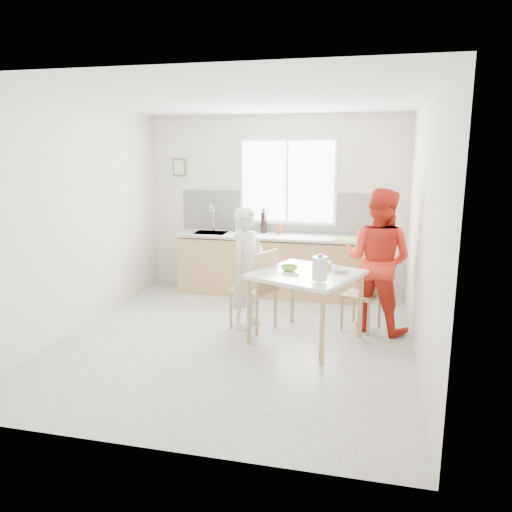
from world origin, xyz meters
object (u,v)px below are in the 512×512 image
Objects in this scene: chair_left at (258,286)px; bowl_green at (289,268)px; person_red at (378,260)px; wine_bottle_a at (263,223)px; chair_far at (364,290)px; dining_table at (306,280)px; person_white at (248,268)px; milk_jug at (320,268)px; bowl_white at (341,270)px; wine_bottle_b at (264,223)px.

chair_left is 0.56m from bowl_green.
person_red reaches higher than wine_bottle_a.
chair_left is 0.57× the size of person_red.
chair_far is (1.26, 0.36, -0.07)m from chair_left.
person_red is at bearing 37.22° from dining_table.
bowl_green is at bearing -68.82° from wine_bottle_a.
bowl_green is (-0.84, -0.59, 0.37)m from chair_far.
milk_jug is (0.96, -0.70, 0.22)m from person_white.
milk_jug is at bearing 81.34° from person_red.
person_white reaches higher than milk_jug.
wine_bottle_b reaches higher than bowl_white.
dining_table is at bearing -64.03° from wine_bottle_a.
dining_table is at bearing -90.00° from person_white.
chair_left is at bearing 164.42° from milk_jug.
wine_bottle_a reaches higher than dining_table.
person_red reaches higher than bowl_white.
person_white reaches higher than wine_bottle_a.
bowl_white is (0.58, 0.09, -0.01)m from bowl_green.
dining_table is at bearing 90.00° from chair_left.
bowl_green is (-0.20, 0.03, 0.11)m from dining_table.
chair_far is 4.41× the size of bowl_white.
person_white is 1.69m from wine_bottle_b.
wine_bottle_a is (-1.72, 1.34, 0.21)m from person_red.
chair_left reaches higher than dining_table.
person_white is 5.00× the size of wine_bottle_b.
chair_left is 3.12× the size of wine_bottle_a.
bowl_green is 2.05m from wine_bottle_a.
chair_left is at bearing 171.87° from bowl_white.
bowl_white is (1.00, -0.14, 0.29)m from chair_left.
chair_left reaches higher than bowl_white.
wine_bottle_a is at bearing 138.63° from milk_jug.
bowl_white is at bearing 8.44° from bowl_green.
dining_table is 2.17m from wine_bottle_a.
wine_bottle_a is (-0.17, 1.61, 0.33)m from person_white.
chair_left is at bearing -79.91° from wine_bottle_b.
bowl_green is 0.97× the size of bowl_white.
chair_far is 0.58× the size of person_white.
chair_left is at bearing -90.00° from person_white.
wine_bottle_a is 1.07× the size of wine_bottle_b.
bowl_green is at bearing 83.98° from chair_left.
chair_left is 3.58× the size of milk_jug.
wine_bottle_b is at bearing 110.47° from bowl_green.
chair_left is (-0.62, 0.26, -0.18)m from dining_table.
milk_jug is (0.82, -0.64, 0.42)m from chair_left.
bowl_white is 0.54m from milk_jug.
dining_table is 0.92m from chair_far.
dining_table is 0.49m from milk_jug.
chair_left reaches higher than bowl_green.
dining_table is at bearing 139.33° from milk_jug.
dining_table is at bearing -162.72° from bowl_white.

